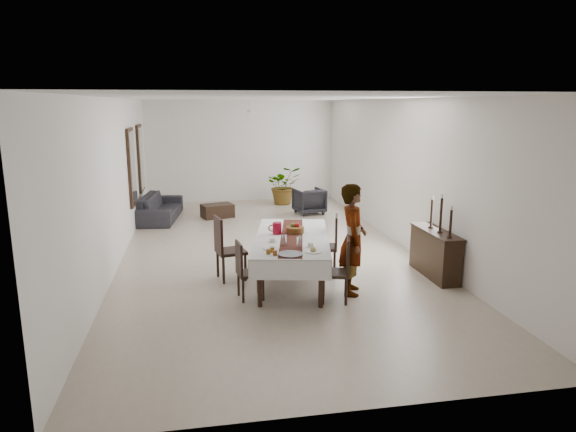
{
  "coord_description": "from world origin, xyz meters",
  "views": [
    {
      "loc": [
        -1.45,
        -10.52,
        3.09
      ],
      "look_at": [
        0.2,
        -1.38,
        1.05
      ],
      "focal_mm": 32.0,
      "sensor_mm": 36.0,
      "label": 1
    }
  ],
  "objects_px": {
    "dining_table_top": "(292,239)",
    "red_pitcher": "(277,228)",
    "woman": "(353,239)",
    "sofa": "(160,207)",
    "sideboard_body": "(435,254)"
  },
  "relations": [
    {
      "from": "dining_table_top",
      "to": "sofa",
      "type": "xyz_separation_m",
      "value": [
        -2.6,
        5.52,
        -0.44
      ]
    },
    {
      "from": "dining_table_top",
      "to": "red_pitcher",
      "type": "bearing_deg",
      "value": 149.04
    },
    {
      "from": "dining_table_top",
      "to": "sideboard_body",
      "type": "relative_size",
      "value": 1.87
    },
    {
      "from": "sideboard_body",
      "to": "dining_table_top",
      "type": "bearing_deg",
      "value": 175.78
    },
    {
      "from": "woman",
      "to": "sofa",
      "type": "distance_m",
      "value": 7.21
    },
    {
      "from": "dining_table_top",
      "to": "woman",
      "type": "height_order",
      "value": "woman"
    },
    {
      "from": "red_pitcher",
      "to": "sideboard_body",
      "type": "distance_m",
      "value": 2.92
    },
    {
      "from": "sideboard_body",
      "to": "sofa",
      "type": "height_order",
      "value": "sideboard_body"
    },
    {
      "from": "red_pitcher",
      "to": "woman",
      "type": "bearing_deg",
      "value": -41.57
    },
    {
      "from": "dining_table_top",
      "to": "red_pitcher",
      "type": "distance_m",
      "value": 0.34
    },
    {
      "from": "woman",
      "to": "sideboard_body",
      "type": "xyz_separation_m",
      "value": [
        1.75,
        0.57,
        -0.51
      ]
    },
    {
      "from": "woman",
      "to": "sofa",
      "type": "height_order",
      "value": "woman"
    },
    {
      "from": "sideboard_body",
      "to": "sofa",
      "type": "bearing_deg",
      "value": 132.42
    },
    {
      "from": "red_pitcher",
      "to": "woman",
      "type": "distance_m",
      "value": 1.47
    },
    {
      "from": "woman",
      "to": "sofa",
      "type": "xyz_separation_m",
      "value": [
        -3.48,
        6.28,
        -0.58
      ]
    }
  ]
}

